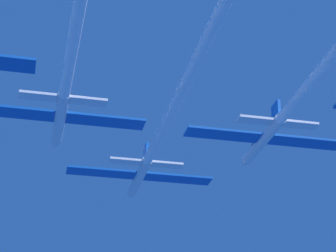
% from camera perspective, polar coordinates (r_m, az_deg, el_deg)
% --- Properties ---
extents(jet_lead, '(15.78, 40.90, 2.61)m').
position_cam_1_polar(jet_lead, '(64.49, -0.84, -1.05)').
color(jet_lead, silver).
extents(jet_left_wing, '(15.78, 38.82, 2.61)m').
position_cam_1_polar(jet_left_wing, '(55.38, -8.39, 4.83)').
color(jet_left_wing, silver).
extents(jet_right_wing, '(15.78, 40.92, 2.61)m').
position_cam_1_polar(jet_right_wing, '(58.31, 11.38, 2.93)').
color(jet_right_wing, silver).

